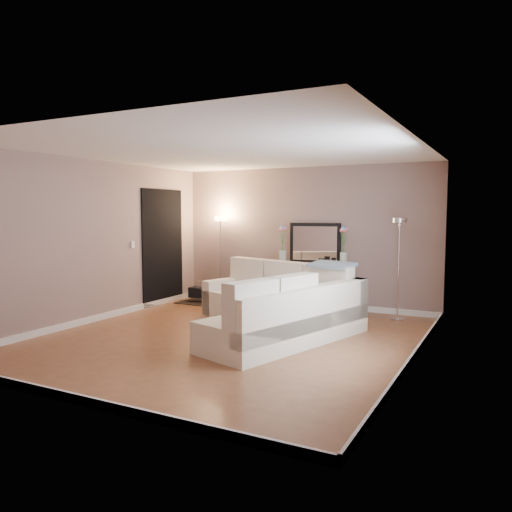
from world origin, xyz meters
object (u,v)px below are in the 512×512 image
at_px(floor_lamp_lit, 221,242).
at_px(sectional_sofa, 279,307).
at_px(console_table, 307,284).
at_px(floor_lamp_unlit, 399,248).

bearing_deg(floor_lamp_lit, sectional_sofa, -39.90).
relative_size(console_table, floor_lamp_lit, 0.82).
distance_m(sectional_sofa, floor_lamp_lit, 2.84).
distance_m(sectional_sofa, floor_lamp_unlit, 2.25).
height_order(console_table, floor_lamp_lit, floor_lamp_lit).
bearing_deg(floor_lamp_unlit, sectional_sofa, -133.99).
relative_size(sectional_sofa, console_table, 2.40).
distance_m(floor_lamp_lit, floor_lamp_unlit, 3.54).
bearing_deg(console_table, floor_lamp_unlit, -6.42).
relative_size(sectional_sofa, floor_lamp_unlit, 1.96).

